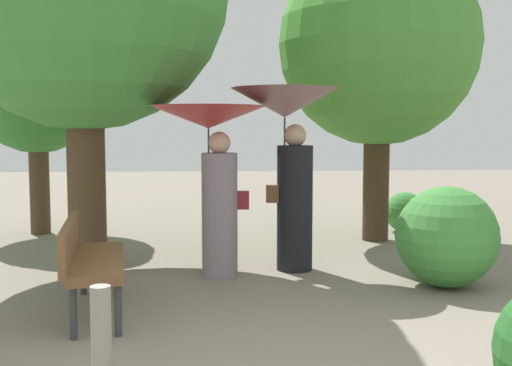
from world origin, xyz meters
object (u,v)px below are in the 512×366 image
object	(u,v)px
person_left	(213,152)
park_bench	(88,257)
person_right	(288,138)
tree_mid_left	(36,75)
path_marker_post	(102,347)
tree_near_right	(379,28)

from	to	relation	value
person_left	park_bench	xyz separation A→B (m)	(-1.10, -1.28, -0.87)
person_right	person_left	bearing A→B (deg)	101.16
tree_mid_left	path_marker_post	distance (m)	6.85
person_right	tree_near_right	distance (m)	2.82
tree_mid_left	path_marker_post	size ratio (longest dim) A/B	5.03
tree_mid_left	tree_near_right	bearing A→B (deg)	-10.21
person_left	path_marker_post	xyz separation A→B (m)	(-0.65, -3.17, -1.01)
park_bench	tree_near_right	distance (m)	5.48
person_left	tree_near_right	xyz separation A→B (m)	(2.37, 2.12, 1.68)
person_left	person_right	bearing A→B (deg)	-78.84
person_right	tree_near_right	size ratio (longest dim) A/B	0.44
park_bench	tree_mid_left	world-z (taller)	tree_mid_left
person_right	tree_mid_left	bearing A→B (deg)	44.85
tree_near_right	tree_mid_left	size ratio (longest dim) A/B	1.29
person_right	path_marker_post	size ratio (longest dim) A/B	2.86
person_left	person_right	distance (m)	0.92
park_bench	tree_near_right	bearing A→B (deg)	-54.15
park_bench	tree_near_right	xyz separation A→B (m)	(3.47, 3.40, 2.55)
person_left	person_right	world-z (taller)	person_right
tree_mid_left	park_bench	bearing A→B (deg)	-69.64
person_left	tree_near_right	size ratio (longest dim) A/B	0.40
path_marker_post	person_right	bearing A→B (deg)	66.50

